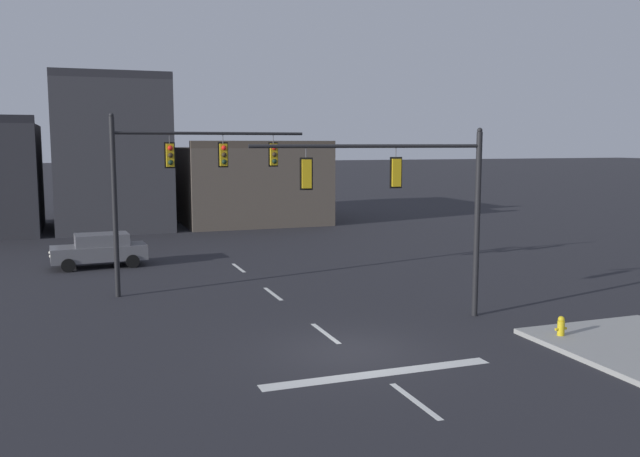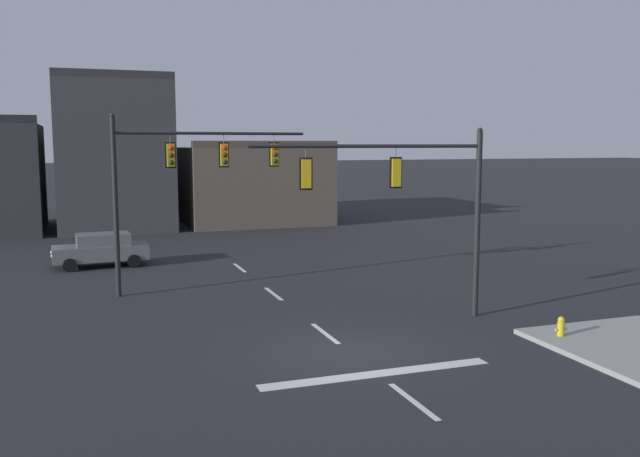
# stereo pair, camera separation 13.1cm
# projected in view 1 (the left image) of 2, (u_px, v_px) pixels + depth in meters

# --- Properties ---
(ground_plane) EXTENTS (400.00, 400.00, 0.00)m
(ground_plane) POSITION_uv_depth(u_px,v_px,m) (350.00, 352.00, 19.54)
(ground_plane) COLOR #232328
(stop_bar_paint) EXTENTS (6.40, 0.50, 0.01)m
(stop_bar_paint) POSITION_uv_depth(u_px,v_px,m) (379.00, 373.00, 17.68)
(stop_bar_paint) COLOR silver
(stop_bar_paint) RESTS_ON ground
(lane_centreline) EXTENTS (0.16, 26.40, 0.01)m
(lane_centreline) POSITION_uv_depth(u_px,v_px,m) (325.00, 333.00, 21.41)
(lane_centreline) COLOR silver
(lane_centreline) RESTS_ON ground
(signal_mast_near_side) EXTENTS (7.96, 0.71, 6.47)m
(signal_mast_near_side) POSITION_uv_depth(u_px,v_px,m) (413.00, 191.00, 22.42)
(signal_mast_near_side) COLOR black
(signal_mast_near_side) RESTS_ON ground
(signal_mast_far_side) EXTENTS (7.85, 0.67, 7.09)m
(signal_mast_far_side) POSITION_uv_depth(u_px,v_px,m) (179.00, 171.00, 26.89)
(signal_mast_far_side) COLOR black
(signal_mast_far_side) RESTS_ON ground
(car_lot_nearside) EXTENTS (4.53, 2.09, 1.61)m
(car_lot_nearside) POSITION_uv_depth(u_px,v_px,m) (100.00, 249.00, 32.78)
(car_lot_nearside) COLOR slate
(car_lot_nearside) RESTS_ON ground
(fire_hydrant) EXTENTS (0.40, 0.30, 0.75)m
(fire_hydrant) POSITION_uv_depth(u_px,v_px,m) (561.00, 330.00, 20.63)
(fire_hydrant) COLOR gold
(fire_hydrant) RESTS_ON ground
(building_row) EXTENTS (28.52, 12.55, 10.53)m
(building_row) POSITION_uv_depth(u_px,v_px,m) (119.00, 170.00, 48.84)
(building_row) COLOR #2D2D33
(building_row) RESTS_ON ground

